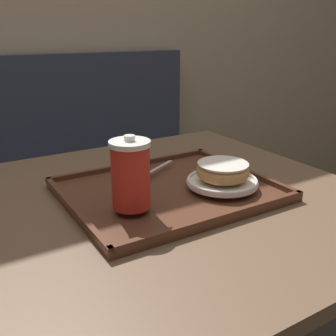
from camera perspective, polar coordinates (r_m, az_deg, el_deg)
name	(u,v)px	position (r m, az deg, el deg)	size (l,w,h in m)	color
wall_behind	(33,3)	(1.87, -19.06, 21.68)	(8.00, 0.05, 2.40)	tan
booth_bench	(51,219)	(1.80, -16.67, -7.11)	(1.47, 0.44, 1.00)	#33384C
cafe_table	(170,262)	(1.00, 0.27, -13.55)	(0.88, 0.89, 0.74)	brown
serving_tray	(168,191)	(0.91, 0.00, -3.36)	(0.46, 0.38, 0.02)	#512D1E
coffee_cup_front	(131,174)	(0.77, -5.44, -0.88)	(0.08, 0.08, 0.15)	red
plate_with_chocolate_donut	(222,181)	(0.92, 7.87, -1.89)	(0.16, 0.16, 0.01)	white
donut_chocolate_glazed	(223,171)	(0.91, 7.94, -0.38)	(0.12, 0.12, 0.04)	tan
spoon	(151,171)	(0.98, -2.53, -0.46)	(0.13, 0.08, 0.01)	silver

